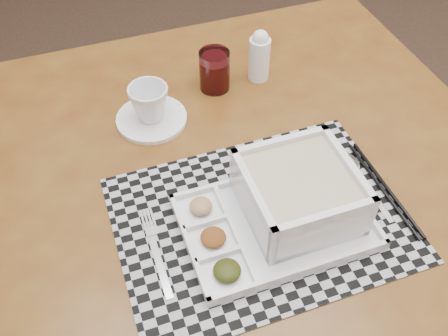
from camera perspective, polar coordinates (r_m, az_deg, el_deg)
The scene contains 11 objects.
floor at distance 2.19m, azimuth 7.45°, elevation 3.77°, with size 5.00×5.00×0.00m, color black.
dining_table at distance 1.02m, azimuth 2.27°, elevation -3.61°, with size 1.19×1.19×0.79m.
placemat at distance 0.89m, azimuth 4.18°, elevation -5.83°, with size 0.50×0.37×0.00m, color #95959C.
serving_tray at distance 0.87m, azimuth 7.73°, elevation -3.78°, with size 0.35×0.26×0.10m.
fork at distance 0.86m, azimuth -7.63°, elevation -9.13°, with size 0.04×0.19×0.00m.
spoon at distance 0.99m, azimuth 14.56°, elevation 0.01°, with size 0.04×0.18×0.01m.
chopsticks at distance 0.97m, azimuth 17.88°, elevation -2.24°, with size 0.05×0.24×0.01m.
saucer at distance 1.07m, azimuth -8.27°, elevation 5.59°, with size 0.15×0.15×0.01m, color white.
cup at distance 1.04m, azimuth -8.53°, elevation 7.37°, with size 0.08×0.08×0.08m, color white.
juice_glass at distance 1.12m, azimuth -1.09°, elevation 10.93°, with size 0.07×0.07×0.09m.
creamer_bottle at distance 1.15m, azimuth 4.06°, elevation 12.69°, with size 0.05×0.05×0.12m.
Camera 1 is at (-0.60, -1.47, 1.51)m, focal length 40.00 mm.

